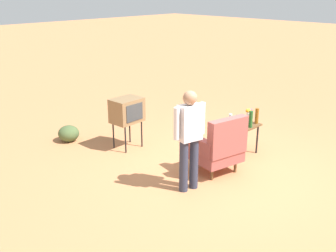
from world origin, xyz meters
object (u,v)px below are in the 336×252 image
object	(u,v)px
tv_on_stand	(127,111)
person_standing	(189,135)
bottle_wine_green	(251,119)
bottle_short_clear	(230,119)
side_table	(242,128)
soda_can_red	(237,118)
bottle_tall_amber	(257,116)
armchair	(218,146)
flower_vase	(249,114)

from	to	relation	value
tv_on_stand	person_standing	size ratio (longest dim) A/B	0.63
bottle_wine_green	bottle_short_clear	xyz separation A→B (m)	(0.11, -0.38, -0.06)
side_table	bottle_short_clear	distance (m)	0.29
tv_on_stand	person_standing	bearing A→B (deg)	77.84
tv_on_stand	soda_can_red	world-z (taller)	tv_on_stand
side_table	tv_on_stand	size ratio (longest dim) A/B	0.59
bottle_tall_amber	soda_can_red	distance (m)	0.38
tv_on_stand	bottle_tall_amber	distance (m)	2.53
armchair	bottle_short_clear	distance (m)	0.96
person_standing	bottle_tall_amber	bearing A→B (deg)	-177.46
side_table	bottle_tall_amber	size ratio (longest dim) A/B	2.01
soda_can_red	armchair	bearing A→B (deg)	19.76
bottle_tall_amber	bottle_wine_green	xyz separation A→B (m)	(0.28, 0.05, 0.01)
person_standing	soda_can_red	world-z (taller)	person_standing
bottle_wine_green	bottle_short_clear	bearing A→B (deg)	-74.08
bottle_wine_green	bottle_short_clear	size ratio (longest dim) A/B	1.60
bottle_wine_green	flower_vase	bearing A→B (deg)	-139.87
tv_on_stand	person_standing	distance (m)	2.10
flower_vase	bottle_tall_amber	bearing A→B (deg)	98.41
tv_on_stand	bottle_short_clear	world-z (taller)	tv_on_stand
side_table	bottle_wine_green	distance (m)	0.34
side_table	bottle_tall_amber	xyz separation A→B (m)	(-0.22, 0.18, 0.24)
armchair	flower_vase	world-z (taller)	armchair
tv_on_stand	flower_vase	size ratio (longest dim) A/B	3.89
armchair	bottle_short_clear	xyz separation A→B (m)	(-0.85, -0.39, 0.21)
soda_can_red	flower_vase	xyz separation A→B (m)	(-0.13, 0.17, 0.09)
armchair	side_table	distance (m)	1.03
bottle_tall_amber	flower_vase	size ratio (longest dim) A/B	1.13
tv_on_stand	soda_can_red	distance (m)	2.18
bottle_short_clear	armchair	bearing A→B (deg)	24.37
bottle_tall_amber	soda_can_red	bearing A→B (deg)	-65.62
person_standing	flower_vase	distance (m)	2.04
side_table	flower_vase	world-z (taller)	flower_vase
soda_can_red	bottle_short_clear	world-z (taller)	bottle_short_clear
soda_can_red	flower_vase	distance (m)	0.23
bottle_wine_green	person_standing	bearing A→B (deg)	1.47
armchair	tv_on_stand	bearing A→B (deg)	-79.64
bottle_wine_green	bottle_short_clear	distance (m)	0.40
person_standing	bottle_short_clear	xyz separation A→B (m)	(-1.66, -0.43, -0.23)
person_standing	flower_vase	xyz separation A→B (m)	(-2.02, -0.26, -0.19)
person_standing	bottle_wine_green	distance (m)	1.78
person_standing	flower_vase	size ratio (longest dim) A/B	6.19
bottle_wine_green	soda_can_red	bearing A→B (deg)	-107.54
person_standing	bottle_wine_green	bearing A→B (deg)	-178.53
flower_vase	person_standing	bearing A→B (deg)	7.24
side_table	soda_can_red	bearing A→B (deg)	-113.24
soda_can_red	side_table	bearing A→B (deg)	66.76
bottle_tall_amber	soda_can_red	xyz separation A→B (m)	(0.15, -0.34, -0.09)
side_table	bottle_wine_green	size ratio (longest dim) A/B	1.89
person_standing	bottle_tall_amber	distance (m)	2.05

